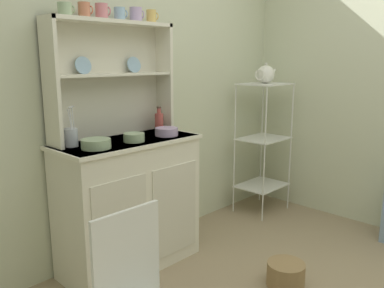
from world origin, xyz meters
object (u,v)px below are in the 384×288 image
object	(u,v)px
bakers_rack	(263,135)
utensil_jar	(71,137)
cup_sage_0	(65,9)
porcelain_teapot	(266,74)
hutch_cabinet	(129,203)
jam_bottle	(159,121)
bowl_mixing_large	(96,144)
floor_basket	(286,274)
hutch_shelf_unit	(110,71)

from	to	relation	value
bakers_rack	utensil_jar	bearing A→B (deg)	175.86
cup_sage_0	bakers_rack	bearing A→B (deg)	-5.67
cup_sage_0	porcelain_teapot	distance (m)	1.85
hutch_cabinet	cup_sage_0	world-z (taller)	cup_sage_0
cup_sage_0	hutch_cabinet	bearing A→B (deg)	-21.26
bakers_rack	jam_bottle	size ratio (longest dim) A/B	6.60
jam_bottle	bakers_rack	bearing A→B (deg)	-7.18
bakers_rack	porcelain_teapot	bearing A→B (deg)	-180.00
hutch_cabinet	cup_sage_0	bearing A→B (deg)	158.74
bowl_mixing_large	utensil_jar	distance (m)	0.17
floor_basket	utensil_jar	world-z (taller)	utensil_jar
floor_basket	porcelain_teapot	distance (m)	1.75
hutch_shelf_unit	bowl_mixing_large	world-z (taller)	hutch_shelf_unit
cup_sage_0	porcelain_teapot	bearing A→B (deg)	-5.67
cup_sage_0	hutch_shelf_unit	bearing A→B (deg)	7.50
bakers_rack	floor_basket	distance (m)	1.44
hutch_cabinet	utensil_jar	xyz separation A→B (m)	(-0.35, 0.08, 0.49)
utensil_jar	bowl_mixing_large	bearing A→B (deg)	-63.63
floor_basket	hutch_shelf_unit	bearing A→B (deg)	115.69
hutch_shelf_unit	porcelain_teapot	distance (m)	1.50
bakers_rack	porcelain_teapot	size ratio (longest dim) A/B	4.81
bakers_rack	bowl_mixing_large	xyz separation A→B (m)	(-1.76, -0.02, 0.19)
hutch_cabinet	bakers_rack	bearing A→B (deg)	-2.17
floor_basket	jam_bottle	xyz separation A→B (m)	(-0.16, 0.99, 0.88)
cup_sage_0	bowl_mixing_large	distance (m)	0.79
bakers_rack	cup_sage_0	xyz separation A→B (m)	(-1.80, 0.18, 0.96)
hutch_shelf_unit	utensil_jar	xyz separation A→B (m)	(-0.35, -0.09, -0.37)
hutch_cabinet	jam_bottle	xyz separation A→B (m)	(0.35, 0.09, 0.50)
hutch_cabinet	utensil_jar	bearing A→B (deg)	167.74
hutch_cabinet	bakers_rack	size ratio (longest dim) A/B	0.81
hutch_cabinet	bakers_rack	xyz separation A→B (m)	(1.48, -0.06, 0.26)
bakers_rack	cup_sage_0	bearing A→B (deg)	174.33
bowl_mixing_large	porcelain_teapot	xyz separation A→B (m)	(1.76, 0.02, 0.35)
bowl_mixing_large	hutch_cabinet	bearing A→B (deg)	14.72
utensil_jar	porcelain_teapot	distance (m)	1.87
porcelain_teapot	hutch_cabinet	bearing A→B (deg)	177.83
hutch_shelf_unit	cup_sage_0	xyz separation A→B (m)	(-0.31, -0.04, 0.36)
utensil_jar	jam_bottle	bearing A→B (deg)	0.77
bakers_rack	utensil_jar	distance (m)	1.85
bakers_rack	cup_sage_0	world-z (taller)	cup_sage_0
cup_sage_0	utensil_jar	bearing A→B (deg)	-130.60
bowl_mixing_large	jam_bottle	xyz separation A→B (m)	(0.63, 0.16, 0.04)
jam_bottle	porcelain_teapot	bearing A→B (deg)	-7.19
bakers_rack	jam_bottle	bearing A→B (deg)	172.82
jam_bottle	porcelain_teapot	world-z (taller)	porcelain_teapot
jam_bottle	porcelain_teapot	distance (m)	1.18
bakers_rack	cup_sage_0	size ratio (longest dim) A/B	12.49
bakers_rack	porcelain_teapot	world-z (taller)	porcelain_teapot
cup_sage_0	bowl_mixing_large	xyz separation A→B (m)	(0.04, -0.20, -0.76)
bakers_rack	bowl_mixing_large	distance (m)	1.77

